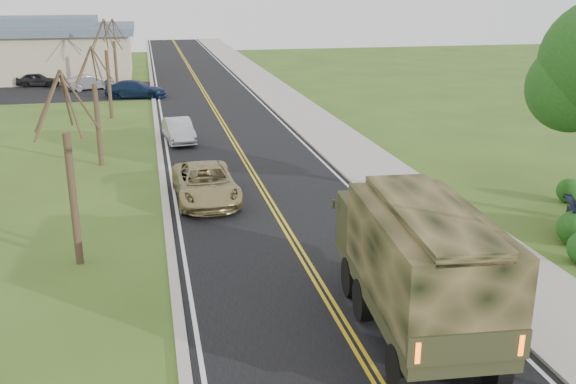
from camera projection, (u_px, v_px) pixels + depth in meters
name	position (u px, v px, depth m)	size (l,w,h in m)	color
road	(208.00, 100.00, 49.62)	(8.00, 120.00, 0.01)	black
curb_right	(261.00, 97.00, 50.45)	(0.30, 120.00, 0.12)	#9E998E
sidewalk_right	(283.00, 96.00, 50.81)	(3.20, 120.00, 0.10)	#9E998E
curb_left	(154.00, 101.00, 48.76)	(0.30, 120.00, 0.10)	#9E998E
bare_tree_a	(72.00, 184.00, 19.49)	(1.93, 2.26, 6.08)	#38281C
bare_tree_b	(97.00, 115.00, 30.70)	(1.83, 2.14, 5.73)	#38281C
bare_tree_c	(108.00, 76.00, 41.77)	(2.04, 2.39, 6.42)	#38281C
bare_tree_d	(115.00, 60.00, 53.00)	(1.88, 2.20, 5.91)	#38281C
commercial_building	(21.00, 50.00, 60.40)	(25.50, 21.50, 5.65)	tan
military_truck	(416.00, 258.00, 15.61)	(3.07, 7.33, 3.56)	black
suv_champagne	(206.00, 183.00, 26.03)	(2.41, 5.22, 1.45)	#9E8E59
sedan_silver	(179.00, 130.00, 35.94)	(1.38, 3.96, 1.31)	#B2B3B7
lot_car_dark	(38.00, 80.00, 55.92)	(1.44, 3.57, 1.22)	black
lot_car_silver	(90.00, 82.00, 54.12)	(1.33, 3.82, 1.26)	#A3A4A8
lot_car_navy	(136.00, 89.00, 50.16)	(1.91, 4.71, 1.37)	#101F3D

